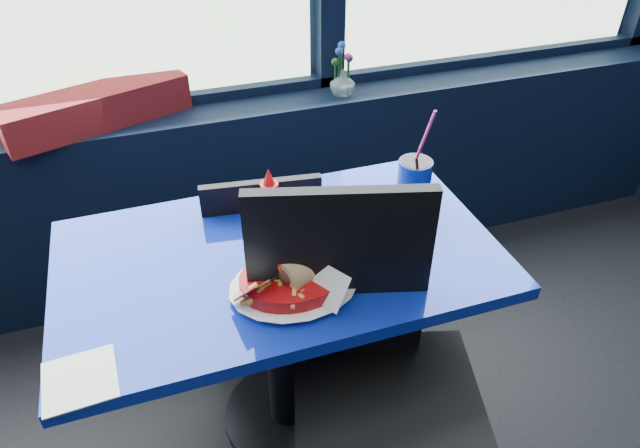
{
  "coord_description": "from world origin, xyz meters",
  "views": [
    {
      "loc": [
        0.02,
        0.82,
        1.75
      ],
      "look_at": [
        0.41,
        1.98,
        0.84
      ],
      "focal_mm": 32.0,
      "sensor_mm": 36.0,
      "label": 1
    }
  ],
  "objects": [
    {
      "name": "flower_vase",
      "position": [
        0.79,
        2.82,
        0.86
      ],
      "size": [
        0.12,
        0.12,
        0.21
      ],
      "rotation": [
        0.0,
        0.0,
        0.19
      ],
      "color": "silver",
      "rests_on": "window_sill"
    },
    {
      "name": "planter_box",
      "position": [
        -0.14,
        2.86,
        0.87
      ],
      "size": [
        0.67,
        0.37,
        0.13
      ],
      "primitive_type": "cube",
      "rotation": [
        0.0,
        0.0,
        0.34
      ],
      "color": "maroon",
      "rests_on": "window_sill"
    },
    {
      "name": "food_basket",
      "position": [
        0.31,
        1.85,
        0.79
      ],
      "size": [
        0.3,
        0.28,
        0.11
      ],
      "rotation": [
        0.0,
        0.0,
        0.02
      ],
      "color": "#AA0B0D",
      "rests_on": "near_table"
    },
    {
      "name": "chair_near_front",
      "position": [
        0.44,
        1.68,
        0.61
      ],
      "size": [
        0.59,
        0.59,
        1.05
      ],
      "rotation": [
        0.0,
        0.0,
        -0.27
      ],
      "color": "black",
      "rests_on": "ground"
    },
    {
      "name": "napkin",
      "position": [
        -0.22,
        1.72,
        0.75
      ],
      "size": [
        0.16,
        0.16,
        0.0
      ],
      "primitive_type": "cube",
      "rotation": [
        0.0,
        0.0,
        0.06
      ],
      "color": "white",
      "rests_on": "near_table"
    },
    {
      "name": "ketchup_bottle",
      "position": [
        0.31,
        2.12,
        0.84
      ],
      "size": [
        0.05,
        0.05,
        0.2
      ],
      "color": "#AA0B0D",
      "rests_on": "near_table"
    },
    {
      "name": "chair_near_back",
      "position": [
        0.29,
        2.33,
        0.49
      ],
      "size": [
        0.43,
        0.43,
        0.85
      ],
      "rotation": [
        0.0,
        0.0,
        3.01
      ],
      "color": "black",
      "rests_on": "ground"
    },
    {
      "name": "near_table",
      "position": [
        0.3,
        2.0,
        0.57
      ],
      "size": [
        1.2,
        0.7,
        0.75
      ],
      "color": "black",
      "rests_on": "ground"
    },
    {
      "name": "window_sill",
      "position": [
        0.0,
        2.87,
        0.4
      ],
      "size": [
        5.0,
        0.26,
        0.8
      ],
      "primitive_type": "cube",
      "color": "black",
      "rests_on": "ground"
    },
    {
      "name": "soda_cup",
      "position": [
        0.74,
        2.09,
        0.83
      ],
      "size": [
        0.1,
        0.1,
        0.34
      ],
      "rotation": [
        0.0,
        0.0,
        -0.36
      ],
      "color": "navy",
      "rests_on": "near_table"
    }
  ]
}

